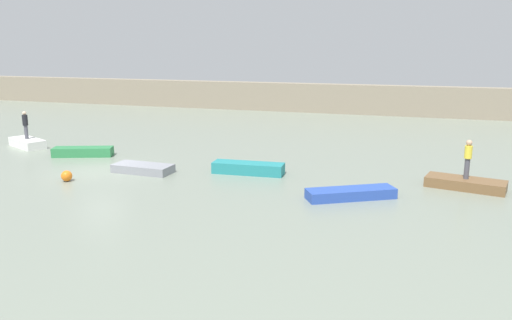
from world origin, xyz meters
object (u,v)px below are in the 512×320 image
object	(u,v)px
rowboat_teal	(248,168)
rowboat_brown	(465,184)
mooring_buoy	(67,176)
rowboat_grey	(143,168)
rowboat_green	(83,152)
rowboat_blue	(351,194)
person_dark_shirt	(25,124)
person_yellow_shirt	(468,157)
rowboat_white	(27,143)

from	to	relation	value
rowboat_teal	rowboat_brown	bearing A→B (deg)	-1.15
mooring_buoy	rowboat_grey	bearing A→B (deg)	45.04
rowboat_green	rowboat_grey	distance (m)	5.62
rowboat_grey	rowboat_blue	bearing A→B (deg)	-4.43
rowboat_brown	person_dark_shirt	bearing A→B (deg)	-171.01
rowboat_teal	mooring_buoy	xyz separation A→B (m)	(-7.59, -3.89, -0.02)
person_dark_shirt	rowboat_teal	bearing A→B (deg)	-7.81
person_yellow_shirt	mooring_buoy	bearing A→B (deg)	-166.29
rowboat_white	rowboat_grey	bearing A→B (deg)	6.86
rowboat_grey	person_dark_shirt	world-z (taller)	person_dark_shirt
mooring_buoy	person_dark_shirt	bearing A→B (deg)	141.42
rowboat_brown	person_yellow_shirt	world-z (taller)	person_yellow_shirt
rowboat_white	rowboat_green	distance (m)	4.99
rowboat_white	rowboat_teal	size ratio (longest dim) A/B	0.82
rowboat_blue	mooring_buoy	distance (m)	12.99
rowboat_green	rowboat_blue	size ratio (longest dim) A/B	0.89
person_dark_shirt	rowboat_blue	bearing A→B (deg)	-12.92
rowboat_teal	rowboat_brown	distance (m)	9.98
rowboat_teal	rowboat_blue	world-z (taller)	rowboat_teal
mooring_buoy	rowboat_green	bearing A→B (deg)	118.47
rowboat_green	rowboat_brown	xyz separation A→B (m)	(20.17, -0.53, -0.03)
rowboat_green	rowboat_grey	xyz separation A→B (m)	(5.15, -2.27, -0.05)
rowboat_blue	person_dark_shirt	world-z (taller)	person_dark_shirt
rowboat_green	mooring_buoy	distance (m)	5.47
rowboat_teal	mooring_buoy	world-z (taller)	rowboat_teal
rowboat_brown	person_dark_shirt	size ratio (longest dim) A/B	1.93
rowboat_green	person_dark_shirt	bearing A→B (deg)	146.72
rowboat_green	rowboat_blue	distance (m)	15.94
rowboat_grey	rowboat_teal	world-z (taller)	rowboat_teal
person_yellow_shirt	person_dark_shirt	size ratio (longest dim) A/B	1.02
rowboat_grey	rowboat_brown	bearing A→B (deg)	9.11
rowboat_teal	person_yellow_shirt	world-z (taller)	person_yellow_shirt
rowboat_green	person_yellow_shirt	distance (m)	20.21
rowboat_brown	mooring_buoy	distance (m)	18.08
rowboat_grey	rowboat_brown	xyz separation A→B (m)	(15.03, 1.74, 0.02)
rowboat_grey	person_yellow_shirt	world-z (taller)	person_yellow_shirt
rowboat_grey	person_yellow_shirt	bearing A→B (deg)	9.11
rowboat_teal	person_dark_shirt	size ratio (longest dim) A/B	2.05
rowboat_teal	rowboat_grey	bearing A→B (deg)	-168.44
person_dark_shirt	mooring_buoy	bearing A→B (deg)	-38.58
rowboat_grey	rowboat_brown	distance (m)	15.13
rowboat_green	person_dark_shirt	world-z (taller)	person_dark_shirt
rowboat_green	rowboat_teal	distance (m)	10.24
rowboat_white	mooring_buoy	world-z (taller)	rowboat_white
rowboat_blue	rowboat_brown	bearing A→B (deg)	3.31
rowboat_brown	rowboat_green	bearing A→B (deg)	-168.68
rowboat_white	mooring_buoy	bearing A→B (deg)	-12.86
rowboat_brown	person_yellow_shirt	distance (m)	1.21
rowboat_blue	person_dark_shirt	xyz separation A→B (m)	(-20.40, 4.68, 1.26)
rowboat_white	rowboat_teal	distance (m)	15.20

